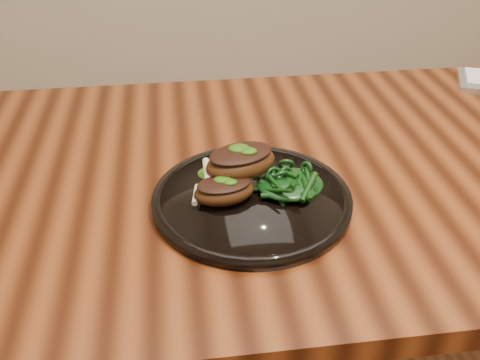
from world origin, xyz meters
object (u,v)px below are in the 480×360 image
(desk, at_px, (392,193))
(greens_heap, at_px, (290,180))
(plate, at_px, (252,199))
(lamb_chop_front, at_px, (224,190))

(desk, distance_m, greens_heap, 0.28)
(plate, xyz_separation_m, greens_heap, (0.06, 0.01, 0.03))
(desk, distance_m, plate, 0.33)
(lamb_chop_front, bearing_deg, greens_heap, 8.87)
(plate, relative_size, lamb_chop_front, 3.05)
(plate, bearing_deg, greens_heap, 5.19)
(desk, bearing_deg, greens_heap, -155.27)
(plate, distance_m, lamb_chop_front, 0.06)
(lamb_chop_front, bearing_deg, desk, 19.96)
(desk, relative_size, greens_heap, 14.96)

